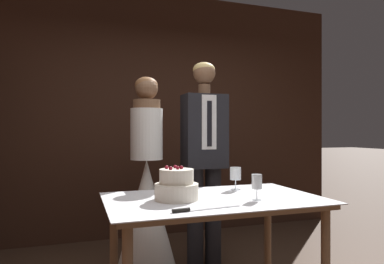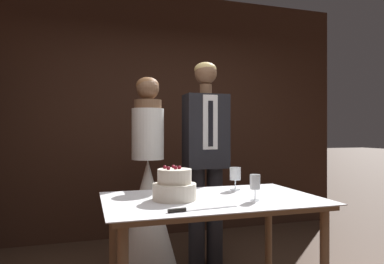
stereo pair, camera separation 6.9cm
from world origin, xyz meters
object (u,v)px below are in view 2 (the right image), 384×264
(wine_glass_near, at_px, (235,174))
(groom, at_px, (206,153))
(cake_knife, at_px, (190,209))
(wine_glass_middle, at_px, (255,183))
(bride, at_px, (148,201))
(tiered_cake, at_px, (174,186))
(cake_table, at_px, (212,212))

(wine_glass_near, relative_size, groom, 0.09)
(cake_knife, height_order, wine_glass_near, wine_glass_near)
(wine_glass_middle, relative_size, groom, 0.09)
(groom, bearing_deg, bride, 179.95)
(tiered_cake, bearing_deg, bride, 91.26)
(tiered_cake, bearing_deg, groom, 59.45)
(cake_table, relative_size, cake_knife, 3.34)
(tiered_cake, height_order, groom, groom)
(tiered_cake, xyz_separation_m, bride, (-0.02, 0.88, -0.26))
(wine_glass_near, bearing_deg, cake_table, -139.04)
(cake_table, xyz_separation_m, wine_glass_middle, (0.23, -0.16, 0.20))
(cake_knife, bearing_deg, tiered_cake, 84.58)
(cake_knife, relative_size, wine_glass_middle, 2.55)
(cake_knife, relative_size, bride, 0.24)
(cake_table, bearing_deg, wine_glass_near, 40.96)
(tiered_cake, relative_size, bride, 0.16)
(tiered_cake, height_order, wine_glass_near, tiered_cake)
(tiered_cake, xyz_separation_m, wine_glass_near, (0.52, 0.23, 0.03))
(tiered_cake, xyz_separation_m, groom, (0.52, 0.88, 0.15))
(wine_glass_middle, bearing_deg, wine_glass_near, 83.55)
(wine_glass_near, height_order, groom, groom)
(cake_table, xyz_separation_m, cake_knife, (-0.24, -0.31, 0.10))
(cake_table, height_order, bride, bride)
(tiered_cake, distance_m, cake_knife, 0.33)
(cake_table, relative_size, wine_glass_middle, 8.53)
(cake_knife, xyz_separation_m, groom, (0.51, 1.20, 0.23))
(cake_knife, height_order, groom, groom)
(cake_table, distance_m, tiered_cake, 0.31)
(tiered_cake, distance_m, wine_glass_middle, 0.50)
(wine_glass_near, distance_m, bride, 0.90)
(cake_table, bearing_deg, cake_knife, -128.04)
(bride, xyz_separation_m, groom, (0.54, -0.00, 0.41))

